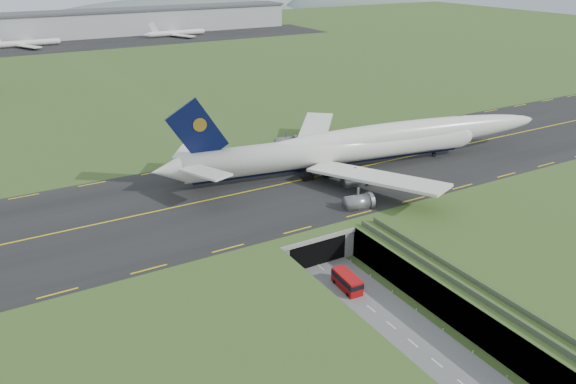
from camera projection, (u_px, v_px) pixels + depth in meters
ground at (343, 286)px, 97.20m from camera, size 900.00×900.00×0.00m
airfield_deck at (343, 271)px, 96.03m from camera, size 800.00×800.00×6.00m
trench_road at (369, 308)px, 91.18m from camera, size 12.00×75.00×0.20m
taxiway at (256, 190)px, 121.14m from camera, size 800.00×44.00×0.18m
tunnel_portal at (294, 231)px, 109.23m from camera, size 17.00×22.30×6.00m
guideway at (476, 296)px, 84.91m from camera, size 3.00×53.00×7.05m
jumbo_jet at (361, 145)px, 131.91m from camera, size 99.13×62.38×20.90m
shuttle_tram at (347, 281)px, 95.85m from camera, size 3.02×6.88×2.76m
cargo_terminal at (51, 26)px, 330.56m from camera, size 320.00×67.00×15.60m
distant_hills at (111, 27)px, 471.31m from camera, size 700.00×91.00×60.00m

